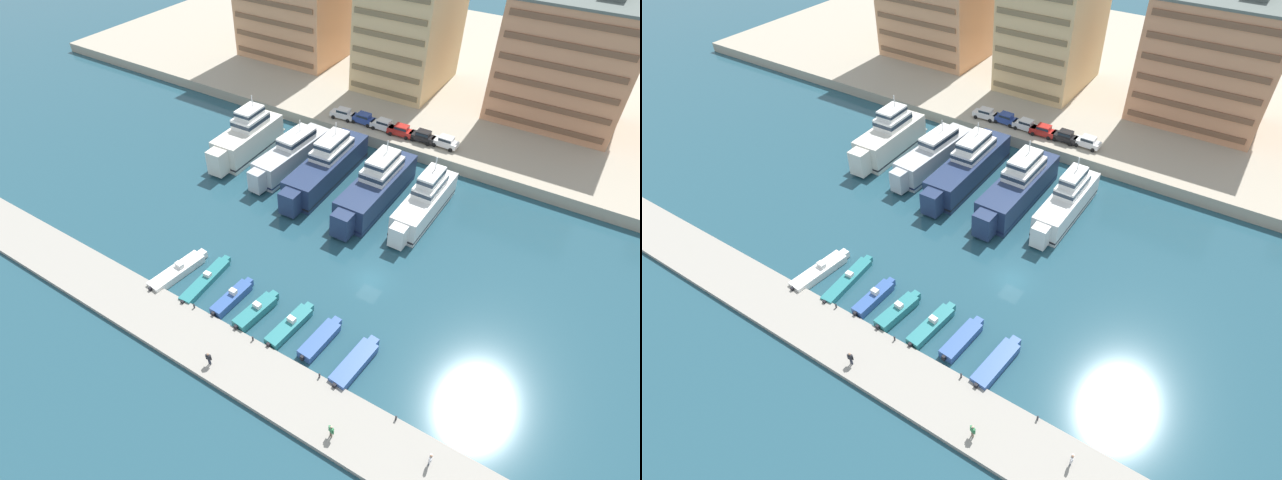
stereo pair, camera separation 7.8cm
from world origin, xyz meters
TOP-DOWN VIEW (x-y plane):
  - ground_plane at (0.00, 0.00)m, footprint 400.00×400.00m
  - quay_promenade at (0.00, 61.46)m, footprint 180.00×70.00m
  - pier_dock at (0.00, -17.63)m, footprint 120.00×6.37m
  - yacht_ivory_far_left at (-29.68, 14.27)m, footprint 5.05×16.00m
  - yacht_silver_left at (-21.52, 14.73)m, footprint 4.51×17.48m
  - yacht_navy_mid_left at (-15.22, 14.55)m, footprint 4.93×20.37m
  - yacht_navy_center_left at (-6.69, 13.83)m, footprint 4.72×19.29m
  - yacht_white_center at (0.19, 14.63)m, footprint 3.84×16.57m
  - motorboat_white_far_left at (-19.71, -11.51)m, footprint 2.62×8.34m
  - motorboat_teal_left at (-15.99, -10.76)m, footprint 2.12×8.60m
  - motorboat_blue_mid_left at (-11.51, -11.31)m, footprint 1.68×6.41m
  - motorboat_teal_center_left at (-8.03, -11.43)m, footprint 2.21×6.44m
  - motorboat_teal_center at (-3.80, -11.00)m, footprint 2.18×7.14m
  - motorboat_blue_center_right at (-0.09, -10.79)m, footprint 2.12×6.46m
  - motorboat_blue_mid_right at (4.39, -11.40)m, footprint 2.44×7.26m
  - car_white_far_left at (-21.10, 29.23)m, footprint 4.21×2.15m
  - car_blue_left at (-17.38, 29.59)m, footprint 4.10×1.92m
  - car_white_mid_left at (-13.61, 29.48)m, footprint 4.10×1.93m
  - car_red_center_left at (-10.40, 29.33)m, footprint 4.17×2.06m
  - car_black_center at (-6.73, 29.54)m, footprint 4.10×1.92m
  - car_white_center_right at (-3.06, 29.81)m, footprint 4.13×1.98m
  - apartment_block_left at (-18.68, 48.00)m, footprint 14.49×17.97m
  - apartment_block_mid_left at (8.38, 48.27)m, footprint 20.33×13.66m
  - pedestrian_near_edge at (14.62, -16.85)m, footprint 0.31×0.63m
  - pedestrian_mid_deck at (6.38, -19.18)m, footprint 0.65×0.36m
  - pedestrian_far_side at (-7.68, -19.27)m, footprint 0.64×0.35m
  - bollard_west at (-14.07, -14.70)m, footprint 0.20×0.20m
  - bollard_west_mid at (-5.88, -14.70)m, footprint 0.20×0.20m
  - bollard_east_mid at (2.30, -14.70)m, footprint 0.20×0.20m
  - bollard_east at (10.49, -14.70)m, footprint 0.20×0.20m

SIDE VIEW (x-z plane):
  - ground_plane at x=0.00m, z-range 0.00..0.00m
  - pier_dock at x=0.00m, z-range 0.00..0.53m
  - motorboat_teal_left at x=-15.99m, z-range -0.21..1.01m
  - motorboat_blue_center_right at x=-0.09m, z-range 0.00..0.94m
  - motorboat_teal_center at x=-3.80m, z-range -0.25..1.22m
  - motorboat_blue_mid_right at x=4.39m, z-range 0.00..1.00m
  - motorboat_white_far_left at x=-19.71m, z-range -0.25..1.26m
  - motorboat_blue_mid_left at x=-11.51m, z-range -0.26..1.32m
  - motorboat_teal_center_left at x=-8.03m, z-range -0.23..1.34m
  - bollard_west at x=-14.07m, z-range 0.55..1.16m
  - bollard_west_mid at x=-5.88m, z-range 0.55..1.16m
  - bollard_east_mid at x=2.30m, z-range 0.55..1.16m
  - bollard_east at x=10.49m, z-range 0.55..1.16m
  - quay_promenade at x=0.00m, z-range 0.00..1.87m
  - pedestrian_near_edge at x=14.62m, z-range 0.69..2.35m
  - pedestrian_far_side at x=-7.68m, z-range 0.69..2.40m
  - pedestrian_mid_deck at x=6.38m, z-range 0.69..2.43m
  - yacht_silver_left at x=-21.52m, z-range -1.34..5.68m
  - yacht_white_center at x=0.19m, z-range -1.74..6.31m
  - yacht_navy_mid_left at x=-15.22m, z-range -1.71..6.60m
  - yacht_navy_center_left at x=-6.69m, z-range -1.74..6.79m
  - yacht_ivory_far_left at x=-29.68m, z-range -1.77..7.26m
  - car_white_far_left at x=-21.10m, z-range 1.95..3.75m
  - car_blue_left at x=-17.38m, z-range 1.95..3.75m
  - car_white_mid_left at x=-13.61m, z-range 1.95..3.75m
  - car_red_center_left at x=-10.40m, z-range 1.95..3.75m
  - car_black_center at x=-6.73m, z-range 1.95..3.75m
  - car_white_center_right at x=-3.06m, z-range 1.95..3.75m
  - apartment_block_mid_left at x=8.38m, z-range 0.92..22.40m
  - apartment_block_left at x=-18.68m, z-range 0.93..25.69m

